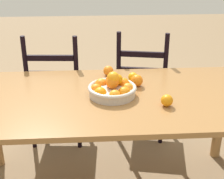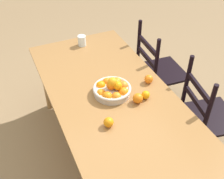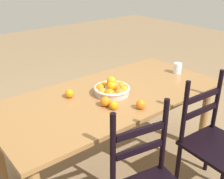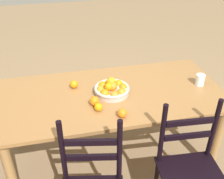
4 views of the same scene
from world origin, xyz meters
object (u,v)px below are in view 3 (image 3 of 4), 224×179
object	(u,v)px
orange_loose_2	(69,93)
fruit_bowl	(112,89)
orange_loose_0	(114,105)
orange_loose_3	(141,104)
orange_loose_1	(105,101)
drinking_glass	(178,68)
dining_table	(111,104)
chair_by_cabinet	(213,144)

from	to	relation	value
orange_loose_2	fruit_bowl	bearing A→B (deg)	151.31
orange_loose_0	orange_loose_3	size ratio (longest dim) A/B	0.90
orange_loose_1	orange_loose_3	bearing A→B (deg)	131.96
orange_loose_1	orange_loose_3	xyz separation A→B (m)	(-0.18, 0.20, -0.00)
orange_loose_0	drinking_glass	size ratio (longest dim) A/B	0.63
dining_table	orange_loose_2	world-z (taller)	orange_loose_2
orange_loose_0	orange_loose_3	bearing A→B (deg)	143.46
orange_loose_1	orange_loose_3	size ratio (longest dim) A/B	1.09
orange_loose_2	drinking_glass	bearing A→B (deg)	169.90
dining_table	orange_loose_2	bearing A→B (deg)	-27.12
orange_loose_3	orange_loose_0	bearing A→B (deg)	-36.54
orange_loose_1	orange_loose_2	xyz separation A→B (m)	(0.13, -0.30, -0.00)
orange_loose_0	orange_loose_3	xyz separation A→B (m)	(-0.16, 0.12, 0.00)
orange_loose_1	chair_by_cabinet	bearing A→B (deg)	135.60
chair_by_cabinet	orange_loose_1	xyz separation A→B (m)	(0.60, -0.58, 0.33)
dining_table	fruit_bowl	bearing A→B (deg)	76.80
orange_loose_0	drinking_glass	xyz separation A→B (m)	(-0.96, -0.18, 0.02)
fruit_bowl	chair_by_cabinet	bearing A→B (deg)	120.81
chair_by_cabinet	orange_loose_0	bearing A→B (deg)	143.01
orange_loose_1	drinking_glass	xyz separation A→B (m)	(-0.97, -0.10, 0.01)
orange_loose_0	orange_loose_3	distance (m)	0.20
orange_loose_3	chair_by_cabinet	bearing A→B (deg)	137.29
orange_loose_1	fruit_bowl	bearing A→B (deg)	-142.09
orange_loose_3	orange_loose_2	bearing A→B (deg)	-57.88
fruit_bowl	drinking_glass	xyz separation A→B (m)	(-0.80, 0.03, 0.00)
dining_table	orange_loose_0	world-z (taller)	orange_loose_0
chair_by_cabinet	orange_loose_3	xyz separation A→B (m)	(0.42, -0.39, 0.32)
drinking_glass	orange_loose_0	bearing A→B (deg)	10.64
chair_by_cabinet	fruit_bowl	xyz separation A→B (m)	(0.43, -0.72, 0.34)
dining_table	orange_loose_0	bearing A→B (deg)	54.77
chair_by_cabinet	orange_loose_3	world-z (taller)	chair_by_cabinet
orange_loose_2	drinking_glass	xyz separation A→B (m)	(-1.11, 0.20, 0.02)
chair_by_cabinet	orange_loose_1	size ratio (longest dim) A/B	12.47
chair_by_cabinet	orange_loose_0	size ratio (longest dim) A/B	15.12
drinking_glass	dining_table	bearing A→B (deg)	-2.89
orange_loose_0	drinking_glass	world-z (taller)	drinking_glass
orange_loose_3	orange_loose_1	bearing A→B (deg)	-48.04
fruit_bowl	drinking_glass	bearing A→B (deg)	177.80
orange_loose_0	chair_by_cabinet	bearing A→B (deg)	138.89
orange_loose_1	drinking_glass	bearing A→B (deg)	-174.05
fruit_bowl	orange_loose_0	xyz separation A→B (m)	(0.15, 0.21, -0.02)
dining_table	drinking_glass	size ratio (longest dim) A/B	18.84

